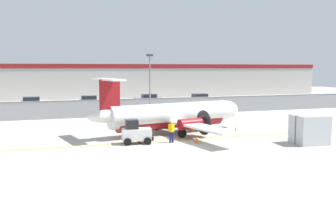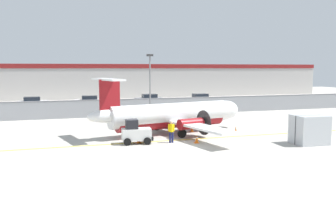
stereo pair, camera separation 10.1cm
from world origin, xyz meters
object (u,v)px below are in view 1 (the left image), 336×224
object	(u,v)px
commuter_airplane	(174,115)
parked_car_1	(88,101)
baggage_tug	(136,133)
parked_car_2	(148,99)
traffic_cone_near_right	(192,128)
cargo_container	(309,130)
traffic_cone_near_left	(197,139)
parked_car_0	(32,102)
ground_crew_worker	(171,131)
parked_car_3	(199,99)
traffic_cone_far_left	(139,139)
traffic_cone_far_right	(236,130)
apron_light_pole	(150,81)

from	to	relation	value
commuter_airplane	parked_car_1	distance (m)	25.46
baggage_tug	parked_car_2	distance (m)	30.22
traffic_cone_near_right	parked_car_2	distance (m)	25.46
cargo_container	traffic_cone_near_left	size ratio (longest dim) A/B	3.93
baggage_tug	traffic_cone_near_right	bearing A→B (deg)	36.93
traffic_cone_near_right	parked_car_0	distance (m)	28.93
ground_crew_worker	parked_car_3	world-z (taller)	same
traffic_cone_near_right	parked_car_3	xyz separation A→B (m)	(10.59, 23.71, 0.58)
baggage_tug	ground_crew_worker	xyz separation A→B (m)	(2.70, -0.48, 0.10)
cargo_container	traffic_cone_far_left	size ratio (longest dim) A/B	3.93
traffic_cone_near_right	cargo_container	bearing A→B (deg)	-49.73
parked_car_0	parked_car_1	xyz separation A→B (m)	(7.81, -0.23, 0.00)
parked_car_1	traffic_cone_near_left	bearing A→B (deg)	106.53
ground_crew_worker	parked_car_1	xyz separation A→B (m)	(-3.29, 28.93, -0.06)
traffic_cone_far_left	traffic_cone_far_right	size ratio (longest dim) A/B	1.00
baggage_tug	apron_light_pole	size ratio (longest dim) A/B	0.33
baggage_tug	traffic_cone_far_right	bearing A→B (deg)	16.34
baggage_tug	ground_crew_worker	size ratio (longest dim) A/B	1.43
traffic_cone_far_left	baggage_tug	bearing A→B (deg)	-146.64
ground_crew_worker	parked_car_1	distance (m)	29.12
parked_car_1	apron_light_pole	size ratio (longest dim) A/B	0.60
traffic_cone_far_right	parked_car_2	bearing A→B (deg)	91.54
traffic_cone_near_left	parked_car_0	bearing A→B (deg)	113.38
parked_car_2	traffic_cone_far_right	bearing A→B (deg)	91.98
cargo_container	parked_car_2	size ratio (longest dim) A/B	0.60
parked_car_0	traffic_cone_near_right	bearing A→B (deg)	-62.54
parked_car_2	baggage_tug	bearing A→B (deg)	73.69
traffic_cone_near_right	commuter_airplane	bearing A→B (deg)	-175.14
parked_car_0	parked_car_2	xyz separation A→B (m)	(17.10, 0.25, 0.00)
traffic_cone_far_left	parked_car_3	bearing A→B (deg)	58.95
commuter_airplane	traffic_cone_far_left	distance (m)	5.34
commuter_airplane	parked_car_2	world-z (taller)	commuter_airplane
traffic_cone_far_right	parked_car_0	size ratio (longest dim) A/B	0.15
parked_car_1	parked_car_2	world-z (taller)	same
commuter_airplane	traffic_cone_near_left	distance (m)	4.86
traffic_cone_far_left	apron_light_pole	world-z (taller)	apron_light_pole
baggage_tug	parked_car_2	xyz separation A→B (m)	(8.71, 28.94, 0.04)
baggage_tug	ground_crew_worker	world-z (taller)	baggage_tug
traffic_cone_near_right	parked_car_3	world-z (taller)	parked_car_3
parked_car_3	baggage_tug	bearing A→B (deg)	53.76
cargo_container	parked_car_0	bearing A→B (deg)	125.99
ground_crew_worker	parked_car_2	bearing A→B (deg)	163.28
commuter_airplane	apron_light_pole	size ratio (longest dim) A/B	2.20
parked_car_0	apron_light_pole	size ratio (longest dim) A/B	0.59
ground_crew_worker	traffic_cone_near_left	xyz separation A→B (m)	(1.83, -0.72, -0.64)
traffic_cone_near_right	parked_car_3	size ratio (longest dim) A/B	0.15
cargo_container	commuter_airplane	bearing A→B (deg)	141.04
traffic_cone_far_right	parked_car_2	world-z (taller)	parked_car_2
baggage_tug	ground_crew_worker	bearing A→B (deg)	-4.11
cargo_container	baggage_tug	bearing A→B (deg)	165.37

